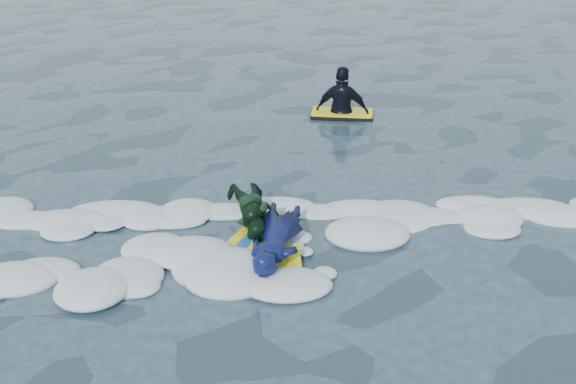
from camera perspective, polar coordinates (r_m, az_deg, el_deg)
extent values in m
plane|color=#162B35|center=(8.90, 0.89, -6.05)|extent=(120.00, 120.00, 0.00)
cube|color=black|center=(8.92, -0.93, -5.69)|extent=(0.67, 1.18, 0.06)
cube|color=#FBEF15|center=(8.90, -0.93, -5.47)|extent=(0.64, 1.15, 0.02)
imported|color=navy|center=(9.03, -0.94, -3.71)|extent=(0.91, 1.82, 0.42)
cube|color=black|center=(9.59, -2.66, -3.51)|extent=(0.81, 1.01, 0.04)
cube|color=#FBEF15|center=(9.58, -2.67, -3.35)|extent=(0.78, 0.98, 0.02)
cube|color=blue|center=(9.57, -2.67, -3.29)|extent=(0.49, 0.83, 0.01)
imported|color=black|center=(9.66, -2.66, -1.65)|extent=(0.82, 1.40, 0.50)
cube|color=black|center=(14.51, 4.30, 6.16)|extent=(1.32, 0.85, 0.06)
cube|color=#FBEF15|center=(14.50, 4.31, 6.32)|extent=(1.29, 0.82, 0.02)
imported|color=black|center=(14.50, 4.31, 6.28)|extent=(1.16, 0.72, 1.85)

